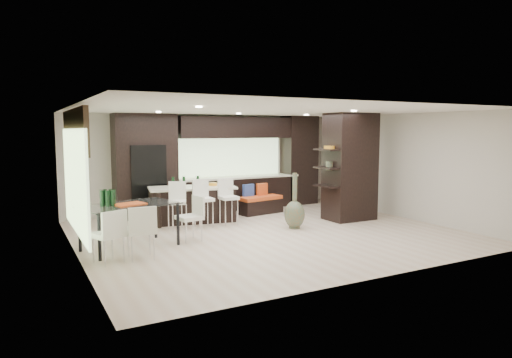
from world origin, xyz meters
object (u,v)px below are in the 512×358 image
kitchen_island (193,204)px  stool_right (229,206)px  dining_table (130,226)px  chair_end (189,221)px  stool_left (177,211)px  stool_mid (204,208)px  chair_near (141,234)px  floor_vase (295,201)px  bench (261,205)px  chair_far (108,238)px

kitchen_island → stool_right: (0.64, -0.75, 0.01)m
dining_table → chair_end: (1.20, 0.00, -0.00)m
stool_left → stool_right: bearing=20.9°
stool_mid → chair_near: bearing=-137.2°
kitchen_island → stool_left: (-0.64, -0.75, 0.01)m
stool_mid → stool_right: size_ratio=1.01×
stool_left → floor_vase: size_ratio=0.69×
kitchen_island → chair_near: (-1.96, -2.70, 0.01)m
kitchen_island → bench: bearing=15.9°
bench → dining_table: dining_table is taller
floor_vase → dining_table: (-3.78, -0.02, -0.22)m
kitchen_island → chair_near: size_ratio=2.36×
stool_right → chair_far: stool_right is taller
floor_vase → dining_table: bearing=-179.8°
chair_far → stool_mid: bearing=16.8°
kitchen_island → floor_vase: 2.61m
dining_table → chair_end: dining_table is taller
stool_right → stool_left: bearing=179.6°
stool_right → chair_near: stool_right is taller
floor_vase → chair_end: size_ratio=1.52×
kitchen_island → chair_end: (-0.76, -1.88, -0.01)m
stool_right → chair_end: stool_right is taller
stool_mid → dining_table: bearing=-152.1°
floor_vase → dining_table: size_ratio=0.73×
chair_end → stool_right: bearing=-59.5°
stool_left → stool_right: (1.29, -0.00, 0.01)m
chair_near → chair_far: (-0.56, 0.01, -0.01)m
stool_left → chair_near: (-1.32, -1.95, -0.00)m
stool_right → chair_near: bearing=-143.5°
bench → dining_table: size_ratio=0.69×
kitchen_island → chair_end: bearing=-101.5°
chair_near → chair_far: bearing=-176.9°
bench → floor_vase: 2.10m
kitchen_island → stool_mid: size_ratio=2.31×
kitchen_island → chair_near: bearing=-115.4°
stool_left → chair_near: 2.36m
stool_mid → chair_near: stool_mid is taller
chair_near → kitchen_island: bearing=57.8°
dining_table → chair_far: 0.99m
stool_right → chair_far: 3.71m
kitchen_island → stool_mid: 0.75m
kitchen_island → stool_left: bearing=-120.1°
stool_right → bench: (1.39, 0.94, -0.21)m
stool_mid → floor_vase: size_ratio=0.70×
kitchen_island → floor_vase: size_ratio=1.62×
stool_right → bench: size_ratio=0.73×
bench → dining_table: bearing=-162.1°
stool_mid → stool_right: stool_mid is taller
kitchen_island → chair_far: kitchen_island is taller
chair_end → chair_near: bearing=116.2°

